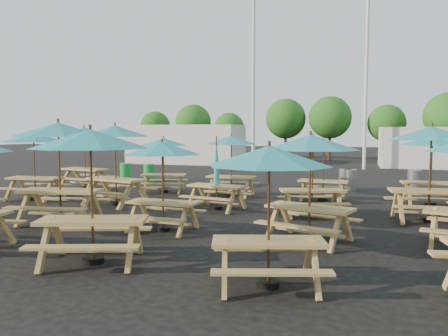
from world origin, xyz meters
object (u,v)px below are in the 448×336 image
(waste_bin_0, at_px, (126,172))
(waste_bin_1, at_px, (149,173))
(picnic_unit_14, at_px, (313,147))
(waste_bin_2, at_px, (345,179))
(picnic_unit_3, at_px, (84,136))
(picnic_unit_9, at_px, (162,154))
(picnic_unit_10, at_px, (217,180))
(picnic_unit_11, at_px, (231,144))
(picnic_unit_7, at_px, (163,145))
(waste_bin_4, at_px, (414,181))
(picnic_unit_18, at_px, (431,139))
(picnic_unit_2, at_px, (34,141))
(waste_bin_3, at_px, (350,180))
(picnic_unit_8, at_px, (91,147))
(picnic_unit_5, at_px, (58,136))
(picnic_unit_13, at_px, (310,149))
(picnic_unit_6, at_px, (115,136))
(picnic_unit_12, at_px, (269,165))
(picnic_unit_19, at_px, (432,145))
(picnic_unit_15, at_px, (324,148))

(waste_bin_0, relative_size, waste_bin_1, 1.00)
(picnic_unit_14, xyz_separation_m, waste_bin_2, (0.70, 5.92, -1.46))
(picnic_unit_3, xyz_separation_m, picnic_unit_9, (6.14, -5.88, -0.36))
(picnic_unit_10, bearing_deg, picnic_unit_14, 7.87)
(picnic_unit_3, xyz_separation_m, picnic_unit_11, (6.11, -0.19, -0.27))
(picnic_unit_7, bearing_deg, waste_bin_4, 4.17)
(picnic_unit_9, height_order, waste_bin_2, picnic_unit_9)
(picnic_unit_18, height_order, waste_bin_1, picnic_unit_18)
(picnic_unit_3, relative_size, picnic_unit_18, 1.06)
(picnic_unit_11, bearing_deg, picnic_unit_2, -154.06)
(waste_bin_1, bearing_deg, picnic_unit_3, -110.96)
(waste_bin_0, xyz_separation_m, waste_bin_3, (10.13, -0.35, 0.00))
(waste_bin_3, bearing_deg, picnic_unit_8, -109.63)
(picnic_unit_5, bearing_deg, picnic_unit_13, -10.23)
(picnic_unit_2, bearing_deg, picnic_unit_14, -6.50)
(picnic_unit_6, relative_size, waste_bin_2, 3.25)
(picnic_unit_8, relative_size, waste_bin_4, 3.13)
(picnic_unit_2, relative_size, waste_bin_1, 2.81)
(picnic_unit_14, distance_m, waste_bin_0, 11.23)
(picnic_unit_18, xyz_separation_m, waste_bin_1, (-10.89, 6.08, -1.68))
(picnic_unit_7, distance_m, picnic_unit_12, 10.49)
(picnic_unit_2, distance_m, picnic_unit_6, 3.15)
(waste_bin_1, height_order, waste_bin_4, same)
(picnic_unit_7, bearing_deg, picnic_unit_5, -105.66)
(picnic_unit_9, xyz_separation_m, picnic_unit_12, (3.02, -2.86, 0.02))
(picnic_unit_3, height_order, picnic_unit_7, picnic_unit_3)
(picnic_unit_11, xyz_separation_m, picnic_unit_19, (6.42, -0.03, 0.02))
(picnic_unit_13, relative_size, waste_bin_1, 2.99)
(picnic_unit_15, bearing_deg, picnic_unit_9, -114.55)
(waste_bin_1, xyz_separation_m, waste_bin_4, (11.24, 0.05, 0.00))
(picnic_unit_12, distance_m, waste_bin_4, 12.47)
(picnic_unit_6, distance_m, picnic_unit_13, 6.88)
(picnic_unit_13, height_order, picnic_unit_19, picnic_unit_13)
(waste_bin_4, bearing_deg, waste_bin_0, -179.99)
(picnic_unit_8, height_order, waste_bin_1, picnic_unit_8)
(picnic_unit_6, bearing_deg, picnic_unit_11, 59.43)
(picnic_unit_13, relative_size, picnic_unit_18, 1.00)
(picnic_unit_8, bearing_deg, waste_bin_0, 99.14)
(picnic_unit_10, distance_m, picnic_unit_18, 5.79)
(picnic_unit_6, bearing_deg, picnic_unit_7, 101.47)
(waste_bin_1, relative_size, waste_bin_3, 1.00)
(picnic_unit_9, xyz_separation_m, picnic_unit_11, (-0.03, 5.69, 0.09))
(picnic_unit_2, xyz_separation_m, waste_bin_1, (1.14, 6.06, -1.56))
(picnic_unit_8, relative_size, waste_bin_2, 3.13)
(picnic_unit_5, height_order, picnic_unit_19, picnic_unit_5)
(picnic_unit_13, bearing_deg, picnic_unit_18, 66.34)
(picnic_unit_7, relative_size, picnic_unit_11, 1.02)
(picnic_unit_7, xyz_separation_m, waste_bin_3, (6.69, 2.82, -1.38))
(picnic_unit_2, distance_m, picnic_unit_14, 9.13)
(picnic_unit_6, bearing_deg, waste_bin_0, 132.56)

